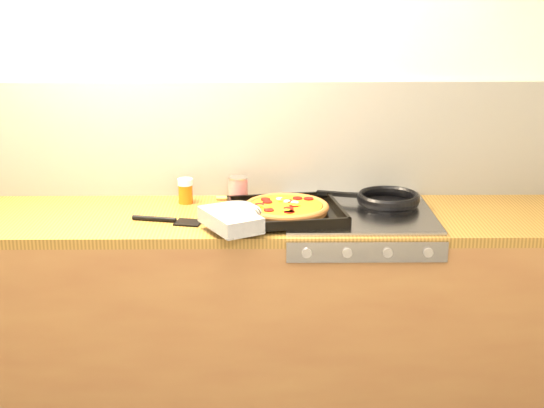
{
  "coord_description": "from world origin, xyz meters",
  "views": [
    {
      "loc": [
        0.07,
        -1.84,
        1.83
      ],
      "look_at": [
        0.1,
        1.08,
        0.95
      ],
      "focal_mm": 50.0,
      "sensor_mm": 36.0,
      "label": 1
    }
  ],
  "objects_px": {
    "frying_pan": "(387,200)",
    "juice_glass": "(185,191)",
    "pizza_on_tray": "(271,211)",
    "tomato_can": "(238,190)"
  },
  "relations": [
    {
      "from": "pizza_on_tray",
      "to": "juice_glass",
      "type": "distance_m",
      "value": 0.45
    },
    {
      "from": "juice_glass",
      "to": "frying_pan",
      "type": "bearing_deg",
      "value": -6.17
    },
    {
      "from": "frying_pan",
      "to": "juice_glass",
      "type": "distance_m",
      "value": 0.85
    },
    {
      "from": "pizza_on_tray",
      "to": "tomato_can",
      "type": "bearing_deg",
      "value": 117.62
    },
    {
      "from": "frying_pan",
      "to": "juice_glass",
      "type": "relative_size",
      "value": 4.26
    },
    {
      "from": "pizza_on_tray",
      "to": "tomato_can",
      "type": "relative_size",
      "value": 5.02
    },
    {
      "from": "pizza_on_tray",
      "to": "frying_pan",
      "type": "relative_size",
      "value": 1.29
    },
    {
      "from": "tomato_can",
      "to": "juice_glass",
      "type": "relative_size",
      "value": 1.09
    },
    {
      "from": "frying_pan",
      "to": "tomato_can",
      "type": "distance_m",
      "value": 0.63
    },
    {
      "from": "frying_pan",
      "to": "juice_glass",
      "type": "bearing_deg",
      "value": 173.83
    }
  ]
}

